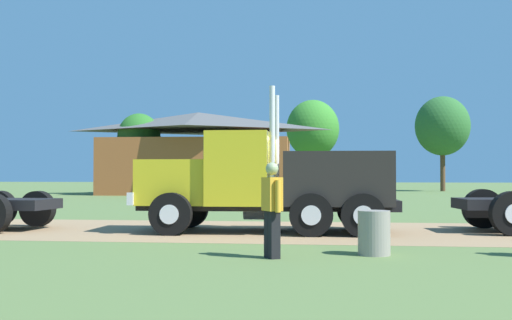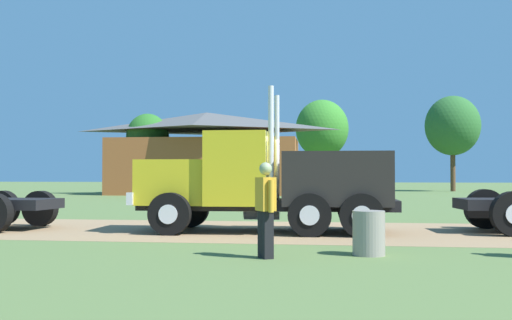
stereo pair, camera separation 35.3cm
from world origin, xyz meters
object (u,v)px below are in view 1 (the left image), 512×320
at_px(truck_foreground_white, 268,182).
at_px(steel_barrel, 374,233).
at_px(visitor_walking_mid, 272,207).
at_px(shed_building, 198,155).

relative_size(truck_foreground_white, steel_barrel, 8.26).
bearing_deg(steel_barrel, truck_foreground_white, 119.11).
distance_m(visitor_walking_mid, shed_building, 36.16).
relative_size(truck_foreground_white, shed_building, 0.47).
xyz_separation_m(visitor_walking_mid, shed_building, (-8.98, 34.97, 2.10)).
bearing_deg(shed_building, visitor_walking_mid, -75.60).
bearing_deg(steel_barrel, shed_building, 107.56).
xyz_separation_m(truck_foreground_white, visitor_walking_mid, (0.57, -5.06, -0.37)).
xyz_separation_m(truck_foreground_white, steel_barrel, (2.45, -4.40, -0.89)).
bearing_deg(truck_foreground_white, steel_barrel, -60.89).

